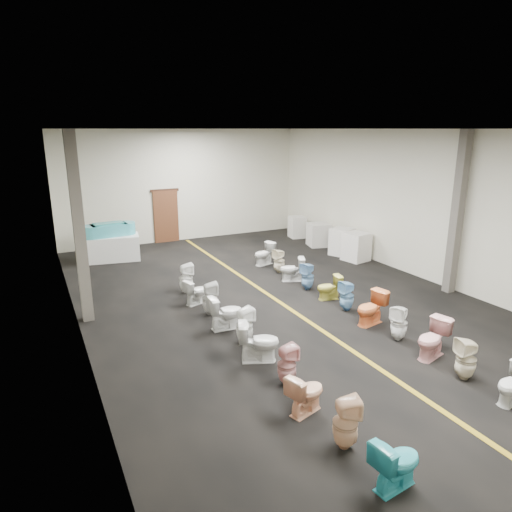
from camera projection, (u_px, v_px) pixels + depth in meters
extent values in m
plane|color=black|center=(278.00, 301.00, 12.34)|extent=(16.00, 16.00, 0.00)
plane|color=black|center=(280.00, 129.00, 11.12)|extent=(16.00, 16.00, 0.00)
plane|color=beige|center=(183.00, 186.00, 18.62)|extent=(10.00, 0.00, 10.00)
plane|color=beige|center=(72.00, 240.00, 9.58)|extent=(0.00, 16.00, 16.00)
plane|color=beige|center=(422.00, 205.00, 13.88)|extent=(0.00, 16.00, 16.00)
cube|color=olive|center=(278.00, 301.00, 12.34)|extent=(0.12, 15.60, 0.01)
cube|color=#562D19|center=(166.00, 217.00, 18.55)|extent=(1.00, 0.10, 2.10)
cube|color=#331C11|center=(165.00, 190.00, 18.27)|extent=(1.15, 0.08, 0.10)
cube|color=#59544C|center=(79.00, 230.00, 10.55)|extent=(0.25, 0.25, 4.50)
cube|color=#59544C|center=(457.00, 214.00, 12.48)|extent=(0.25, 0.25, 4.50)
cube|color=white|center=(110.00, 248.00, 16.09)|extent=(2.11, 1.31, 0.88)
cube|color=#3EA7B3|center=(109.00, 231.00, 15.92)|extent=(1.26, 0.77, 0.50)
cylinder|color=#3EA7B3|center=(91.00, 233.00, 15.62)|extent=(0.66, 0.66, 0.50)
cylinder|color=#3EA7B3|center=(126.00, 229.00, 16.23)|extent=(0.66, 0.66, 0.50)
cube|color=teal|center=(108.00, 225.00, 15.87)|extent=(1.04, 0.56, 0.20)
cube|color=silver|center=(356.00, 247.00, 16.03)|extent=(0.91, 0.91, 0.99)
cube|color=silver|center=(342.00, 242.00, 16.74)|extent=(0.96, 0.96, 1.00)
cube|color=beige|center=(319.00, 235.00, 18.05)|extent=(0.97, 0.97, 0.90)
cube|color=silver|center=(297.00, 227.00, 19.45)|extent=(0.73, 0.73, 0.91)
imported|color=#2EA6B3|center=(396.00, 463.00, 5.86)|extent=(0.76, 0.49, 0.73)
imported|color=#E6B891|center=(345.00, 423.00, 6.57)|extent=(0.47, 0.46, 0.82)
imported|color=#FDBB93|center=(306.00, 393.00, 7.42)|extent=(0.78, 0.58, 0.71)
imported|color=#CF908E|center=(287.00, 365.00, 8.25)|extent=(0.36, 0.35, 0.77)
imported|color=white|center=(259.00, 342.00, 9.07)|extent=(0.92, 0.74, 0.82)
imported|color=white|center=(244.00, 326.00, 9.83)|extent=(0.42, 0.41, 0.81)
imported|color=white|center=(226.00, 312.00, 10.55)|extent=(0.80, 0.47, 0.81)
imported|color=silver|center=(210.00, 299.00, 11.36)|extent=(0.45, 0.44, 0.84)
imported|color=white|center=(196.00, 292.00, 12.07)|extent=(0.76, 0.58, 0.68)
imported|color=white|center=(186.00, 278.00, 12.87)|extent=(0.43, 0.42, 0.86)
imported|color=beige|center=(466.00, 359.00, 8.40)|extent=(0.46, 0.46, 0.82)
imported|color=#ECA7A5|center=(433.00, 339.00, 9.20)|extent=(0.88, 0.64, 0.81)
imported|color=white|center=(399.00, 323.00, 9.98)|extent=(0.49, 0.48, 0.80)
imported|color=orange|center=(371.00, 308.00, 10.78)|extent=(0.86, 0.59, 0.81)
imported|color=#78AFD8|center=(347.00, 296.00, 11.61)|extent=(0.36, 0.35, 0.79)
imported|color=#D0C74D|center=(329.00, 288.00, 12.39)|extent=(0.72, 0.50, 0.68)
imported|color=#73A0CD|center=(308.00, 276.00, 13.13)|extent=(0.46, 0.46, 0.80)
imported|color=silver|center=(292.00, 269.00, 13.88)|extent=(0.84, 0.68, 0.75)
imported|color=#F0E5C6|center=(279.00, 261.00, 14.68)|extent=(0.41, 0.40, 0.78)
imported|color=white|center=(264.00, 254.00, 15.54)|extent=(0.84, 0.62, 0.77)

